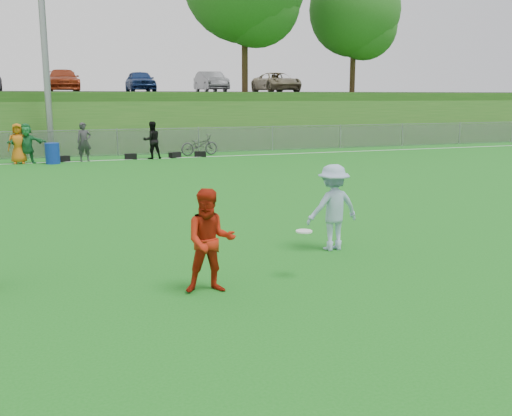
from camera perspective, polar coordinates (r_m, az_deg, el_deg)
name	(u,v)px	position (r m, az deg, el deg)	size (l,w,h in m)	color
ground	(264,277)	(9.07, 0.82, -6.95)	(120.00, 120.00, 0.00)	#166916
sideline_far	(123,160)	(26.39, -13.14, 4.72)	(60.00, 0.10, 0.01)	white
fence	(117,142)	(28.31, -13.68, 6.42)	(58.00, 0.06, 1.30)	gray
light_pole	(42,9)	(29.12, -20.62, 18.12)	(1.20, 0.40, 12.15)	gray
berm	(98,117)	(39.20, -15.55, 8.80)	(120.00, 18.00, 3.00)	#205718
parking_lot	(94,93)	(41.18, -15.89, 11.03)	(120.00, 12.00, 0.10)	black
tree_green_far	(357,15)	(39.37, 10.08, 18.47)	(5.88, 5.88, 8.19)	black
car_row	(76,81)	(40.12, -17.54, 12.05)	(32.04, 5.18, 1.44)	silver
spectator_row	(52,143)	(26.14, -19.70, 6.16)	(8.13, 0.77, 1.69)	#A81D0B
gear_bags	(144,156)	(26.60, -11.16, 5.12)	(6.76, 0.51, 0.26)	black
player_red_center	(210,241)	(8.24, -4.60, -3.31)	(0.74, 0.58, 1.53)	#A81E0B
player_blue	(333,207)	(10.60, 7.70, 0.06)	(1.03, 0.59, 1.59)	#94ADCD
frisbee	(304,231)	(8.89, 4.82, -2.34)	(0.26, 0.26, 0.02)	white
recycling_bin	(52,153)	(25.66, -19.68, 5.17)	(0.59, 0.59, 0.88)	#0D2D96
bicycle	(199,145)	(27.85, -5.68, 6.29)	(0.65, 1.88, 0.99)	#333335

